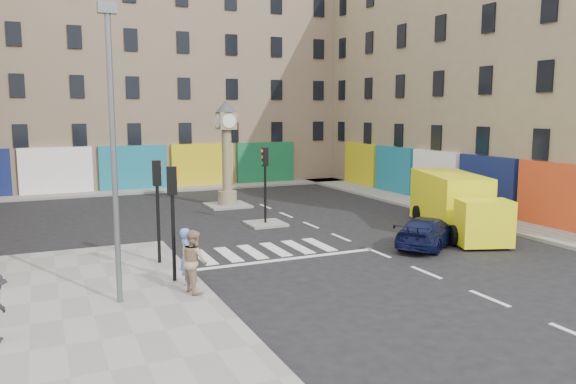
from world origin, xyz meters
TOP-DOWN VIEW (x-y plane):
  - ground at (0.00, 0.00)m, footprint 120.00×120.00m
  - sidewalk_left at (-11.00, -2.00)m, footprint 7.00×16.00m
  - sidewalk_right at (8.70, 10.00)m, footprint 2.60×30.00m
  - sidewalk_far at (-4.00, 22.20)m, footprint 32.00×2.40m
  - island_near at (-2.00, 8.00)m, footprint 1.80×1.80m
  - island_far at (-2.00, 14.00)m, footprint 2.40×2.40m
  - building_right at (15.00, 10.00)m, footprint 10.00×30.00m
  - building_far at (-4.00, 28.00)m, footprint 32.00×10.00m
  - traffic_light_left_near at (-8.30, 0.20)m, footprint 0.28×0.22m
  - traffic_light_left_far at (-8.30, 2.60)m, footprint 0.28×0.22m
  - traffic_light_island at (-2.00, 8.00)m, footprint 0.28×0.22m
  - lamp_post at (-10.20, -1.20)m, footprint 0.50×0.25m
  - clock_pillar at (-2.00, 14.00)m, footprint 1.20×1.20m
  - navy_sedan at (2.48, 1.08)m, footprint 4.50×3.83m
  - yellow_van at (5.50, 3.00)m, footprint 4.49×7.59m
  - pedestrian_blue at (-8.00, -0.30)m, footprint 0.58×0.74m
  - pedestrian_tan at (-8.00, -1.16)m, footprint 0.88×1.05m

SIDE VIEW (x-z plane):
  - ground at x=0.00m, z-range 0.00..0.00m
  - island_near at x=-2.00m, z-range 0.00..0.12m
  - island_far at x=-2.00m, z-range 0.00..0.12m
  - sidewalk_left at x=-11.00m, z-range 0.00..0.15m
  - sidewalk_right at x=8.70m, z-range 0.00..0.15m
  - sidewalk_far at x=-4.00m, z-range 0.00..0.15m
  - navy_sedan at x=2.48m, z-range 0.00..1.24m
  - pedestrian_blue at x=-8.00m, z-range 0.15..1.95m
  - pedestrian_tan at x=-8.00m, z-range 0.15..2.06m
  - yellow_van at x=5.50m, z-range -0.01..2.64m
  - traffic_light_island at x=-2.00m, z-range 0.74..4.44m
  - traffic_light_left_near at x=-8.30m, z-range 0.77..4.47m
  - traffic_light_left_far at x=-8.30m, z-range 0.77..4.47m
  - clock_pillar at x=-2.00m, z-range 0.50..6.60m
  - lamp_post at x=-10.20m, z-range 0.64..8.94m
  - building_right at x=15.00m, z-range 0.00..16.00m
  - building_far at x=-4.00m, z-range 0.00..17.00m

